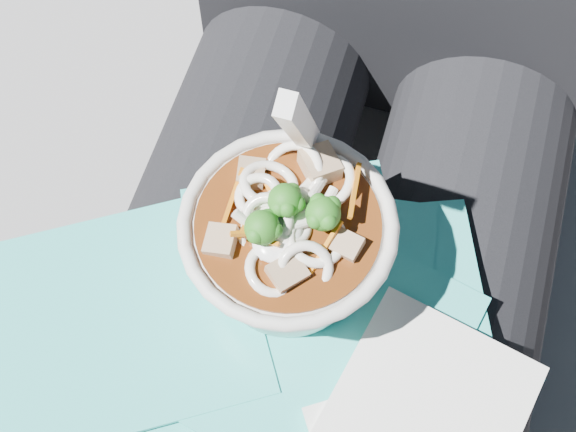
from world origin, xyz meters
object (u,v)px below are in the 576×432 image
(person_body, at_px, (346,208))
(udon_bowl, at_px, (288,240))
(lap, at_px, (314,323))
(plastic_bag, at_px, (297,330))
(stone_ledge, at_px, (340,289))

(person_body, xyz_separation_m, udon_bowl, (-0.02, -0.09, 0.12))
(lap, relative_size, plastic_bag, 1.16)
(person_body, relative_size, udon_bowl, 5.19)
(lap, distance_m, udon_bowl, 0.14)
(stone_ledge, xyz_separation_m, plastic_bag, (-0.00, -0.19, 0.39))
(stone_ledge, distance_m, person_body, 0.33)
(plastic_bag, bearing_deg, lap, 82.91)
(lap, bearing_deg, udon_bowl, 177.74)
(person_body, relative_size, plastic_bag, 2.40)
(stone_ledge, relative_size, udon_bowl, 5.24)
(stone_ledge, height_order, udon_bowl, udon_bowl)
(lap, height_order, plastic_bag, plastic_bag)
(lap, xyz_separation_m, plastic_bag, (-0.00, -0.04, 0.09))
(stone_ledge, xyz_separation_m, lap, (0.00, -0.15, 0.30))
(person_body, height_order, plastic_bag, person_body)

